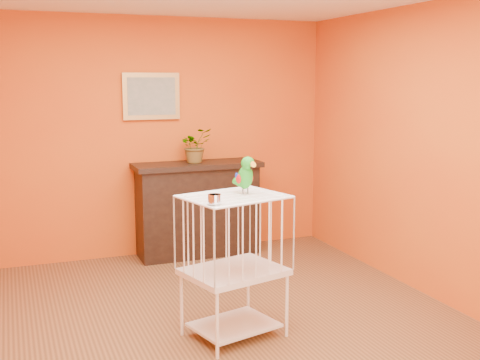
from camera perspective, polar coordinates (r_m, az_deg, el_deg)
name	(u,v)px	position (r m, az deg, el deg)	size (l,w,h in m)	color
ground	(220,329)	(4.86, -1.87, -13.91)	(4.50, 4.50, 0.00)	brown
room_shell	(219,127)	(4.47, -1.98, 5.06)	(4.50, 4.50, 4.50)	#CF5613
console_cabinet	(198,209)	(6.65, -4.04, -2.75)	(1.39, 0.50, 1.03)	black
potted_plant	(196,150)	(6.52, -4.19, 2.89)	(0.34, 0.38, 0.29)	#26722D
framed_picture	(151,96)	(6.59, -8.40, 7.86)	(0.62, 0.04, 0.50)	#BA8842
birdcage	(234,264)	(4.54, -0.57, -8.01)	(0.82, 0.70, 1.09)	white
feed_cup	(215,199)	(4.11, -2.43, -1.81)	(0.09, 0.09, 0.07)	silver
parrot	(245,175)	(4.48, 0.52, 0.52)	(0.15, 0.26, 0.28)	#59544C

